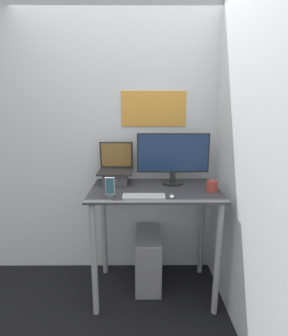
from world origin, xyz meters
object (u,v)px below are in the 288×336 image
monitor (173,158)px  cell_phone (110,190)px  laptop (116,173)px  computer_tower (148,259)px  keyboard (144,196)px  mouse (172,196)px

monitor → cell_phone: (-0.51, -0.37, -0.18)m
laptop → cell_phone: size_ratio=2.27×
laptop → monitor: 0.53m
laptop → computer_tower: bearing=-16.6°
monitor → keyboard: (-0.26, -0.36, -0.23)m
laptop → monitor: size_ratio=0.57×
computer_tower → cell_phone: bearing=-133.1°
laptop → computer_tower: 0.87m
keyboard → mouse: mouse is taller
keyboard → laptop: bearing=122.4°
laptop → mouse: 0.64m
monitor → keyboard: monitor is taller
cell_phone → monitor: bearing=35.6°
monitor → cell_phone: size_ratio=4.01×
laptop → keyboard: (0.25, -0.40, -0.08)m
mouse → computer_tower: mouse is taller
laptop → mouse: (0.46, -0.43, -0.08)m
cell_phone → computer_tower: size_ratio=0.31×
laptop → computer_tower: laptop is taller
monitor → computer_tower: size_ratio=1.26×
laptop → mouse: laptop is taller
keyboard → cell_phone: 0.26m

